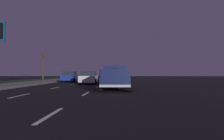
{
  "coord_description": "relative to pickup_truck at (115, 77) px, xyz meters",
  "views": [
    {
      "loc": [
        -1.77,
        -3.81,
        1.24
      ],
      "look_at": [
        15.13,
        -3.21,
        1.53
      ],
      "focal_mm": 32.98,
      "sensor_mm": 36.0,
      "label": 1
    }
  ],
  "objects": [
    {
      "name": "pickup_truck",
      "position": [
        0.0,
        0.0,
        0.0
      ],
      "size": [
        5.44,
        2.32,
        1.87
      ],
      "color": "#141E4C",
      "rests_on": "ground"
    },
    {
      "name": "ground",
      "position": [
        12.96,
        3.5,
        -0.98
      ],
      "size": [
        144.0,
        144.0,
        0.0
      ],
      "primitive_type": "plane",
      "color": "black"
    },
    {
      "name": "sidewalk_shoulder",
      "position": [
        12.96,
        10.95,
        -0.92
      ],
      "size": [
        108.0,
        4.0,
        0.12
      ],
      "primitive_type": "cube",
      "color": "slate",
      "rests_on": "ground"
    },
    {
      "name": "sedan_silver",
      "position": [
        24.9,
        -0.2,
        -0.2
      ],
      "size": [
        4.43,
        2.08,
        1.54
      ],
      "color": "#B2B5BA",
      "rests_on": "ground"
    },
    {
      "name": "grass_verge",
      "position": [
        12.96,
        15.95,
        -0.98
      ],
      "size": [
        108.0,
        6.0,
        0.01
      ],
      "primitive_type": "cube",
      "color": "#1E3819",
      "rests_on": "ground"
    },
    {
      "name": "lane_markings",
      "position": [
        16.59,
        6.52,
        -0.98
      ],
      "size": [
        108.84,
        7.04,
        0.01
      ],
      "color": "silver",
      "rests_on": "ground"
    },
    {
      "name": "sedan_blue",
      "position": [
        14.14,
        6.9,
        -0.2
      ],
      "size": [
        4.4,
        2.02,
        1.54
      ],
      "color": "navy",
      "rests_on": "ground"
    },
    {
      "name": "bare_tree_far",
      "position": [
        23.29,
        14.39,
        1.89
      ],
      "size": [
        0.72,
        1.32,
        5.48
      ],
      "color": "#423323",
      "rests_on": "ground"
    },
    {
      "name": "sedan_white",
      "position": [
        8.29,
        3.28,
        -0.2
      ],
      "size": [
        4.44,
        2.09,
        1.54
      ],
      "color": "silver",
      "rests_on": "ground"
    }
  ]
}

